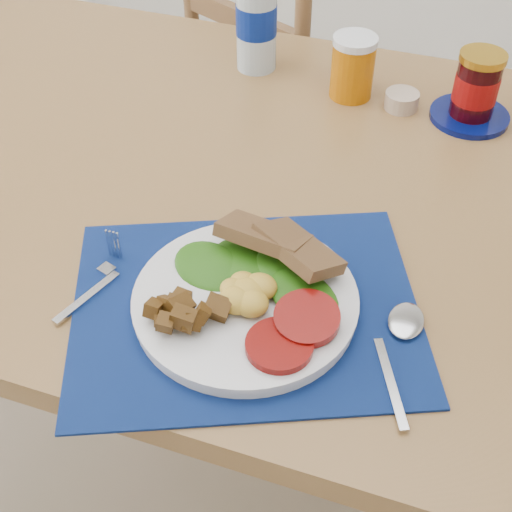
{
  "coord_description": "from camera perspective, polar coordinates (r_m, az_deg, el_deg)",
  "views": [
    {
      "loc": [
        0.37,
        -0.61,
        1.4
      ],
      "look_at": [
        0.17,
        -0.02,
        0.8
      ],
      "focal_mm": 50.0,
      "sensor_mm": 36.0,
      "label": 1
    }
  ],
  "objects": [
    {
      "name": "ground",
      "position": [
        1.58,
        -5.99,
        -19.57
      ],
      "size": [
        4.0,
        4.0,
        0.0
      ],
      "primitive_type": "plane",
      "color": "gray",
      "rests_on": "ground"
    },
    {
      "name": "fork",
      "position": [
        0.93,
        -12.4,
        -1.81
      ],
      "size": [
        0.04,
        0.15,
        0.0
      ],
      "rotation": [
        0.0,
        0.0,
        -0.32
      ],
      "color": "#B2B5BA",
      "rests_on": "placemat"
    },
    {
      "name": "water_bottle",
      "position": [
        1.3,
        0.03,
        19.08
      ],
      "size": [
        0.07,
        0.07,
        0.25
      ],
      "color": "#ADBFCC",
      "rests_on": "table"
    },
    {
      "name": "placemat",
      "position": [
        0.88,
        -0.85,
        -4.17
      ],
      "size": [
        0.52,
        0.47,
        0.0
      ],
      "primitive_type": "cube",
      "rotation": [
        0.0,
        0.0,
        0.41
      ],
      "color": "black",
      "rests_on": "table"
    },
    {
      "name": "breakfast_plate",
      "position": [
        0.86,
        -1.29,
        -3.33
      ],
      "size": [
        0.27,
        0.27,
        0.07
      ],
      "rotation": [
        0.0,
        0.0,
        -0.3
      ],
      "color": "silver",
      "rests_on": "placemat"
    },
    {
      "name": "juice_glass",
      "position": [
        1.25,
        7.74,
        14.63
      ],
      "size": [
        0.07,
        0.07,
        0.1
      ],
      "primitive_type": "cylinder",
      "color": "#B55E04",
      "rests_on": "table"
    },
    {
      "name": "ramekin",
      "position": [
        1.25,
        11.58,
        12.1
      ],
      "size": [
        0.06,
        0.06,
        0.03
      ],
      "primitive_type": "cylinder",
      "color": "tan",
      "rests_on": "table"
    },
    {
      "name": "spoon",
      "position": [
        0.85,
        11.55,
        -6.58
      ],
      "size": [
        0.06,
        0.18,
        0.01
      ],
      "rotation": [
        0.0,
        0.0,
        0.43
      ],
      "color": "#B2B5BA",
      "rests_on": "placemat"
    },
    {
      "name": "chair_far",
      "position": [
        1.79,
        1.44,
        15.59
      ],
      "size": [
        0.53,
        0.52,
        1.09
      ],
      "rotation": [
        0.0,
        0.0,
        2.71
      ],
      "color": "brown",
      "rests_on": "ground"
    },
    {
      "name": "jam_on_saucer",
      "position": [
        1.23,
        17.13,
        12.51
      ],
      "size": [
        0.13,
        0.13,
        0.12
      ],
      "color": "#040D4C",
      "rests_on": "table"
    },
    {
      "name": "table",
      "position": [
        1.16,
        -4.47,
        4.17
      ],
      "size": [
        1.4,
        0.9,
        0.75
      ],
      "color": "brown",
      "rests_on": "ground"
    }
  ]
}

